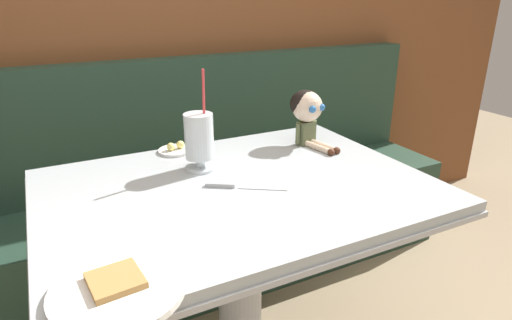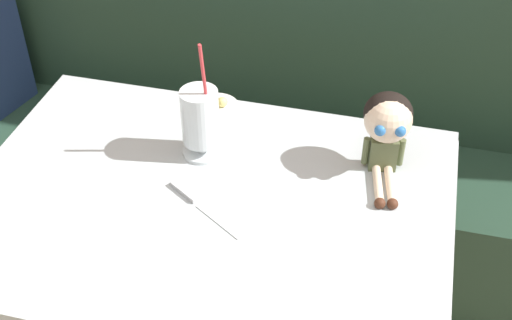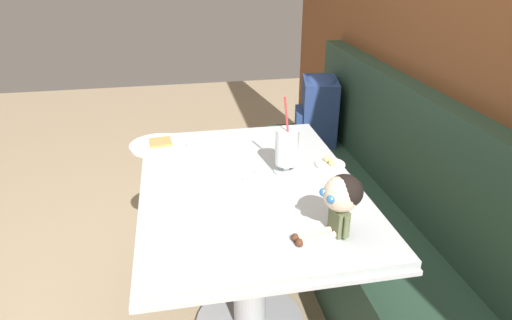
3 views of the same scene
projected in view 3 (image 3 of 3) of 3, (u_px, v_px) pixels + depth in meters
name	position (u px, v px, depth m)	size (l,w,h in m)	color
wood_panel_wall	(483.00, 50.00, 1.62)	(4.40, 0.08, 2.40)	brown
booth_bench	(390.00, 252.00, 1.96)	(2.60, 0.48, 1.00)	#233D2D
diner_table	(249.00, 226.00, 1.76)	(1.11, 0.81, 0.74)	#B2BCC1
toast_plate	(158.00, 145.00, 1.97)	(0.25, 0.25, 0.03)	white
milkshake_glass	(287.00, 149.00, 1.71)	(0.10, 0.10, 0.32)	silver
butter_saucer	(330.00, 164.00, 1.80)	(0.12, 0.12, 0.04)	white
butter_knife	(246.00, 179.00, 1.69)	(0.21, 0.14, 0.01)	silver
seated_doll	(341.00, 197.00, 1.32)	(0.13, 0.23, 0.20)	#5B6642
backpack	(318.00, 107.00, 2.70)	(0.34, 0.30, 0.41)	navy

